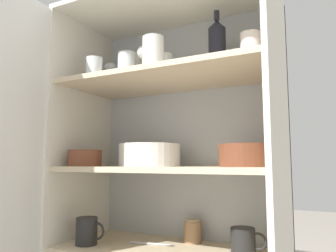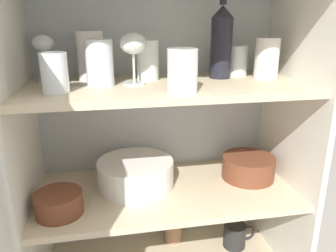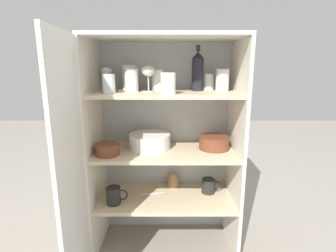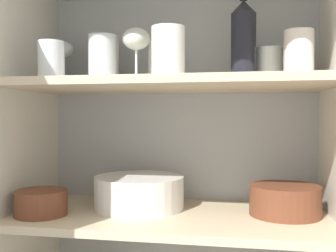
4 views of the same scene
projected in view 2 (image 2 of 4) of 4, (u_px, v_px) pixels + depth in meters
The scene contains 20 objects.
cupboard_back_panel at pixel (157, 163), 1.26m from camera, with size 0.86×0.02×1.27m, color #B2B7BC.
cupboard_side_left at pixel (32, 200), 1.00m from camera, with size 0.02×0.42×1.27m, color silver.
cupboard_side_right at pixel (283, 177), 1.15m from camera, with size 0.02×0.42×1.27m, color silver.
shelf_board_middle at pixel (166, 191), 1.08m from camera, with size 0.82×0.38×0.02m, color beige.
shelf_board_upper at pixel (166, 87), 0.97m from camera, with size 0.82×0.38×0.02m, color beige.
tumbler_glass_0 at pixel (182, 71), 0.83m from camera, with size 0.08×0.08×0.11m.
tumbler_glass_1 at pixel (236, 61), 1.10m from camera, with size 0.07×0.07×0.10m.
tumbler_glass_2 at pixel (100, 63), 0.92m from camera, with size 0.08×0.08×0.13m.
tumbler_glass_3 at pixel (148, 60), 1.01m from camera, with size 0.07×0.07×0.12m.
tumbler_glass_4 at pixel (54, 73), 0.83m from camera, with size 0.07×0.07×0.10m.
tumbler_glass_5 at pixel (91, 56), 1.00m from camera, with size 0.08×0.08×0.15m.
tumbler_glass_6 at pixel (267, 59), 1.03m from camera, with size 0.08×0.08×0.13m.
wine_glass_0 at pixel (133, 47), 0.92m from camera, with size 0.08×0.08×0.15m.
wine_glass_1 at pixel (44, 47), 0.97m from camera, with size 0.06×0.06×0.14m.
wine_bottle at pixel (221, 42), 1.03m from camera, with size 0.07×0.07×0.26m.
plate_stack_white at pixel (136, 173), 1.08m from camera, with size 0.25×0.25×0.09m.
mixing_bowl_large at pixel (248, 166), 1.14m from camera, with size 0.18×0.18×0.08m.
serving_bowl_small at pixel (59, 202), 0.93m from camera, with size 0.13×0.13×0.07m.
coffee_mug_primary at pixel (235, 235), 1.25m from camera, with size 0.13×0.09×0.09m.
storage_jar at pixel (173, 230), 1.29m from camera, with size 0.07×0.07×0.09m.
Camera 2 is at (-0.18, -0.75, 1.16)m, focal length 35.00 mm.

